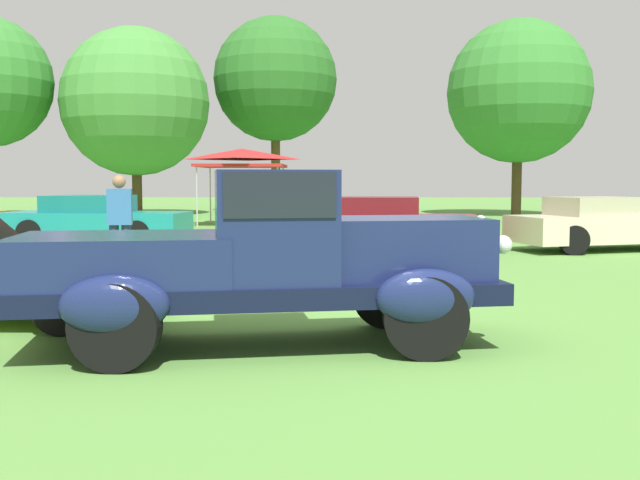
# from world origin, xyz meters

# --- Properties ---
(ground_plane) EXTENTS (120.00, 120.00, 0.00)m
(ground_plane) POSITION_xyz_m (0.00, 0.00, 0.00)
(ground_plane) COLOR #568C3D
(feature_pickup_truck) EXTENTS (4.75, 2.40, 1.70)m
(feature_pickup_truck) POSITION_xyz_m (-0.48, -0.35, 0.87)
(feature_pickup_truck) COLOR black
(feature_pickup_truck) RESTS_ON ground_plane
(show_car_teal) EXTENTS (4.70, 2.12, 1.22)m
(show_car_teal) POSITION_xyz_m (-5.84, 11.03, 0.60)
(show_car_teal) COLOR teal
(show_car_teal) RESTS_ON ground_plane
(show_car_burgundy) EXTENTS (4.38, 2.02, 1.22)m
(show_car_burgundy) POSITION_xyz_m (1.34, 9.55, 0.60)
(show_car_burgundy) COLOR maroon
(show_car_burgundy) RESTS_ON ground_plane
(show_car_cream) EXTENTS (4.31, 2.77, 1.22)m
(show_car_cream) POSITION_xyz_m (6.25, 9.44, 0.60)
(show_car_cream) COLOR beige
(show_car_cream) RESTS_ON ground_plane
(spectator_near_truck) EXTENTS (0.44, 0.31, 1.69)m
(spectator_near_truck) POSITION_xyz_m (-3.38, 4.85, 0.91)
(spectator_near_truck) COLOR #283351
(spectator_near_truck) RESTS_ON ground_plane
(canopy_tent_left_field) EXTENTS (3.02, 3.02, 2.71)m
(canopy_tent_left_field) POSITION_xyz_m (-3.02, 18.56, 2.42)
(canopy_tent_left_field) COLOR #B7B7BC
(canopy_tent_left_field) RESTS_ON ground_plane
(treeline_mid_left) EXTENTS (6.59, 6.59, 8.37)m
(treeline_mid_left) POSITION_xyz_m (-8.64, 25.61, 5.07)
(treeline_mid_left) COLOR #47331E
(treeline_mid_left) RESTS_ON ground_plane
(treeline_center) EXTENTS (5.97, 5.97, 9.43)m
(treeline_center) POSITION_xyz_m (-2.60, 28.56, 6.43)
(treeline_center) COLOR brown
(treeline_center) RESTS_ON ground_plane
(treeline_mid_right) EXTENTS (6.35, 6.35, 8.69)m
(treeline_mid_right) POSITION_xyz_m (8.45, 25.79, 5.51)
(treeline_mid_right) COLOR #47331E
(treeline_mid_right) RESTS_ON ground_plane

